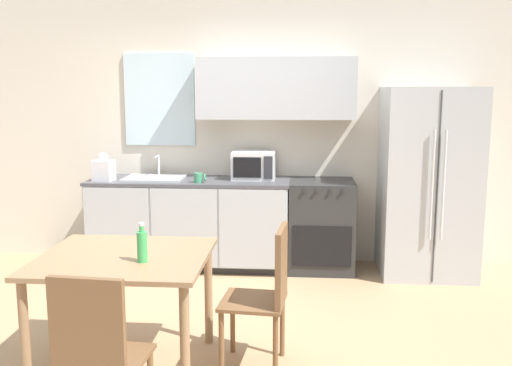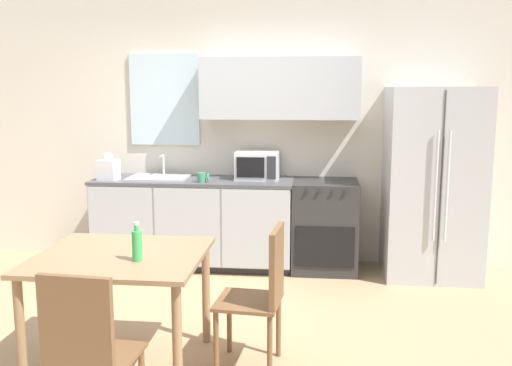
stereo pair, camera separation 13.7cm
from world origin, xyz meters
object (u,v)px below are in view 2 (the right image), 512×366
at_px(dining_chair_near, 86,348).
at_px(dining_chair_side, 263,288).
at_px(refrigerator, 433,183).
at_px(microwave, 258,165).
at_px(drink_bottle, 137,245).
at_px(oven_range, 325,226).
at_px(dining_table, 121,270).
at_px(coffee_mug, 202,177).

distance_m(dining_chair_near, dining_chair_side, 1.22).
xyz_separation_m(refrigerator, dining_chair_side, (-1.42, -2.03, -0.36)).
distance_m(microwave, drink_bottle, 2.44).
height_order(oven_range, dining_table, oven_range).
bearing_deg(drink_bottle, oven_range, 63.33).
height_order(microwave, dining_chair_near, microwave).
xyz_separation_m(microwave, drink_bottle, (-0.48, -2.39, -0.18)).
bearing_deg(refrigerator, coffee_mug, -176.19).
bearing_deg(dining_table, coffee_mug, 86.21).
relative_size(dining_table, dining_chair_near, 1.12).
distance_m(coffee_mug, drink_bottle, 2.10).
relative_size(refrigerator, dining_chair_side, 1.94).
xyz_separation_m(oven_range, dining_table, (-1.31, -2.18, 0.21)).
bearing_deg(dining_chair_side, oven_range, -5.92).
bearing_deg(coffee_mug, drink_bottle, -89.34).
xyz_separation_m(microwave, dining_table, (-0.64, -2.26, -0.38)).
distance_m(oven_range, microwave, 0.90).
height_order(coffee_mug, drink_bottle, drink_bottle).
relative_size(oven_range, dining_table, 0.85).
distance_m(refrigerator, dining_table, 3.15).
height_order(oven_range, microwave, microwave).
bearing_deg(microwave, dining_table, -105.72).
bearing_deg(refrigerator, oven_range, 176.57).
xyz_separation_m(dining_chair_near, drink_bottle, (0.03, 0.73, 0.32)).
xyz_separation_m(dining_table, dining_chair_side, (0.90, 0.09, -0.12)).
distance_m(microwave, dining_table, 2.38).
relative_size(coffee_mug, dining_chair_near, 0.12).
relative_size(dining_chair_near, dining_chair_side, 1.00).
height_order(dining_table, drink_bottle, drink_bottle).
xyz_separation_m(refrigerator, dining_table, (-2.32, -2.12, -0.25)).
xyz_separation_m(coffee_mug, dining_chair_near, (-0.01, -2.82, -0.40)).
bearing_deg(dining_chair_near, coffee_mug, 94.57).
relative_size(microwave, drink_bottle, 1.76).
bearing_deg(dining_chair_side, refrigerator, -29.71).
distance_m(refrigerator, microwave, 1.69).
relative_size(coffee_mug, drink_bottle, 0.48).
bearing_deg(coffee_mug, dining_chair_side, -67.80).
bearing_deg(dining_table, dining_chair_near, -81.93).
relative_size(dining_chair_side, drink_bottle, 3.88).
xyz_separation_m(oven_range, refrigerator, (1.01, -0.06, 0.46)).
bearing_deg(dining_chair_side, drink_bottle, 111.18).
bearing_deg(dining_chair_near, dining_table, 102.83).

